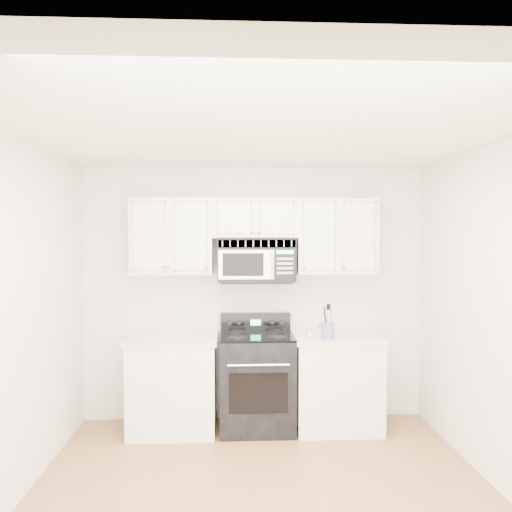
{
  "coord_description": "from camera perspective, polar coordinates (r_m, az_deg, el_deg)",
  "views": [
    {
      "loc": [
        -0.23,
        -3.4,
        1.9
      ],
      "look_at": [
        0.0,
        1.3,
        1.71
      ],
      "focal_mm": 35.0,
      "sensor_mm": 36.0,
      "label": 1
    }
  ],
  "objects": [
    {
      "name": "range",
      "position": [
        5.06,
        0.08,
        -13.97
      ],
      "size": [
        0.72,
        0.66,
        1.11
      ],
      "color": "black",
      "rests_on": "ground"
    },
    {
      "name": "room",
      "position": [
        3.46,
        1.06,
        -7.7
      ],
      "size": [
        3.51,
        3.51,
        2.61
      ],
      "color": "olive",
      "rests_on": "ground"
    },
    {
      "name": "microwave",
      "position": [
        4.96,
        0.01,
        -0.46
      ],
      "size": [
        0.76,
        0.43,
        0.42
      ],
      "color": "black",
      "rests_on": "ground"
    },
    {
      "name": "shaker_salt",
      "position": [
        4.86,
        6.17,
        -8.8
      ],
      "size": [
        0.04,
        0.04,
        0.09
      ],
      "color": "silver",
      "rests_on": "base_cabinet_right"
    },
    {
      "name": "base_cabinet_left",
      "position": [
        5.09,
        -9.42,
        -14.57
      ],
      "size": [
        0.86,
        0.65,
        0.92
      ],
      "color": "beige",
      "rests_on": "ground"
    },
    {
      "name": "base_cabinet_right",
      "position": [
        5.16,
        9.12,
        -14.32
      ],
      "size": [
        0.86,
        0.65,
        0.92
      ],
      "color": "beige",
      "rests_on": "ground"
    },
    {
      "name": "utensil_crock",
      "position": [
        4.83,
        8.22,
        -8.43
      ],
      "size": [
        0.12,
        0.12,
        0.33
      ],
      "color": "slate",
      "rests_on": "base_cabinet_right"
    },
    {
      "name": "upper_cabinets",
      "position": [
        4.99,
        -0.16,
        2.69
      ],
      "size": [
        2.44,
        0.37,
        0.75
      ],
      "color": "beige",
      "rests_on": "ground"
    },
    {
      "name": "shaker_pepper",
      "position": [
        4.98,
        7.44,
        -8.4
      ],
      "size": [
        0.05,
        0.05,
        0.11
      ],
      "color": "silver",
      "rests_on": "base_cabinet_right"
    }
  ]
}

